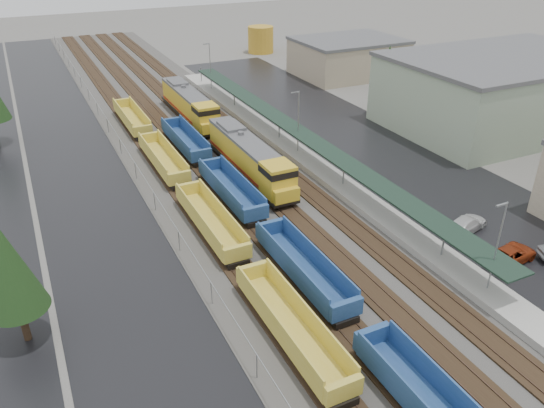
{
  "coord_description": "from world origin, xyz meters",
  "views": [
    {
      "loc": [
        -19.06,
        -1.84,
        24.99
      ],
      "look_at": [
        -0.28,
        36.92,
        2.0
      ],
      "focal_mm": 35.0,
      "sensor_mm": 36.0,
      "label": 1
    }
  ],
  "objects": [
    {
      "name": "well_string_blue",
      "position": [
        -2.0,
        20.21,
        1.14
      ],
      "size": [
        2.57,
        88.22,
        2.28
      ],
      "color": "navy",
      "rests_on": "ground"
    },
    {
      "name": "chainlink_fence",
      "position": [
        -9.5,
        58.44,
        1.61
      ],
      "size": [
        0.08,
        160.04,
        2.02
      ],
      "color": "gray",
      "rests_on": "ground"
    },
    {
      "name": "storage_tank",
      "position": [
        29.59,
        104.08,
        2.72
      ],
      "size": [
        5.44,
        5.44,
        5.44
      ],
      "primitive_type": "cylinder",
      "color": "#BB8C25",
      "rests_on": "ground"
    },
    {
      "name": "parked_car_east_c",
      "position": [
        15.01,
        27.89,
        0.71
      ],
      "size": [
        3.26,
        5.25,
        1.42
      ],
      "primitive_type": "imported",
      "rotation": [
        0.0,
        0.0,
        1.85
      ],
      "color": "silver",
      "rests_on": "ground"
    },
    {
      "name": "ballast_strip",
      "position": [
        0.0,
        60.0,
        0.04
      ],
      "size": [
        20.0,
        160.0,
        0.08
      ],
      "primitive_type": "cube",
      "color": "#302D2B",
      "rests_on": "ground"
    },
    {
      "name": "parked_car_east_b",
      "position": [
        14.79,
        22.55,
        0.68
      ],
      "size": [
        2.84,
        5.12,
        1.36
      ],
      "primitive_type": "imported",
      "rotation": [
        0.0,
        0.0,
        1.69
      ],
      "color": "maroon",
      "rests_on": "ground"
    },
    {
      "name": "locomotive_trail",
      "position": [
        2.0,
        68.0,
        2.31
      ],
      "size": [
        2.89,
        19.05,
        4.31
      ],
      "color": "black",
      "rests_on": "ground"
    },
    {
      "name": "tree_west_near",
      "position": [
        -22.0,
        30.0,
        5.82
      ],
      "size": [
        3.96,
        3.96,
        9.0
      ],
      "color": "#332316",
      "rests_on": "ground"
    },
    {
      "name": "station_platform",
      "position": [
        9.5,
        50.01,
        0.73
      ],
      "size": [
        3.0,
        80.0,
        8.0
      ],
      "color": "#9E9B93",
      "rests_on": "ground"
    },
    {
      "name": "trackbed",
      "position": [
        -0.0,
        60.0,
        0.16
      ],
      "size": [
        14.6,
        160.0,
        0.22
      ],
      "color": "black",
      "rests_on": "ground"
    },
    {
      "name": "industrial_buildings",
      "position": [
        37.76,
        45.85,
        4.25
      ],
      "size": [
        32.52,
        75.3,
        9.5
      ],
      "color": "tan",
      "rests_on": "ground"
    },
    {
      "name": "east_commuter_lot",
      "position": [
        19.0,
        50.0,
        0.01
      ],
      "size": [
        16.0,
        100.0,
        0.02
      ],
      "primitive_type": "cube",
      "color": "black",
      "rests_on": "ground"
    },
    {
      "name": "well_string_yellow",
      "position": [
        -6.0,
        30.03,
        1.12
      ],
      "size": [
        2.49,
        91.95,
        2.21
      ],
      "color": "gold",
      "rests_on": "ground"
    },
    {
      "name": "locomotive_lead",
      "position": [
        2.0,
        47.0,
        2.31
      ],
      "size": [
        2.89,
        19.05,
        4.31
      ],
      "color": "black",
      "rests_on": "ground"
    },
    {
      "name": "west_parking_lot",
      "position": [
        -15.0,
        60.0,
        0.01
      ],
      "size": [
        10.0,
        160.0,
        0.02
      ],
      "primitive_type": "cube",
      "color": "black",
      "rests_on": "ground"
    },
    {
      "name": "tree_east",
      "position": [
        28.0,
        58.0,
        6.47
      ],
      "size": [
        4.4,
        4.4,
        10.0
      ],
      "color": "#332316",
      "rests_on": "ground"
    }
  ]
}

